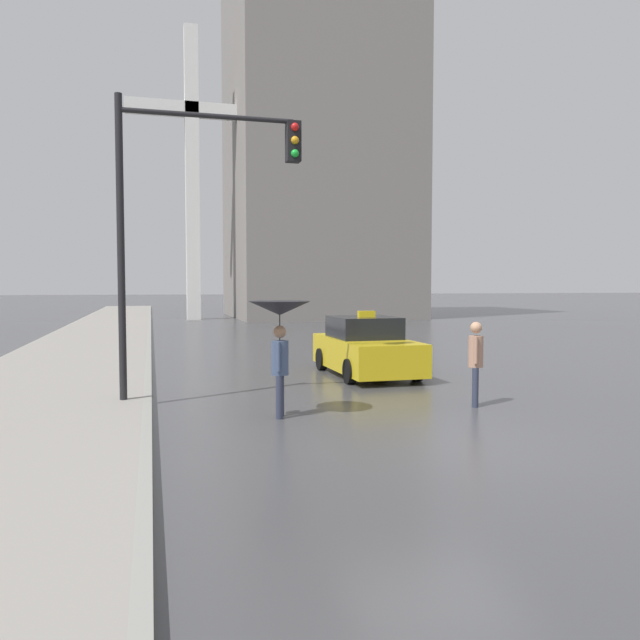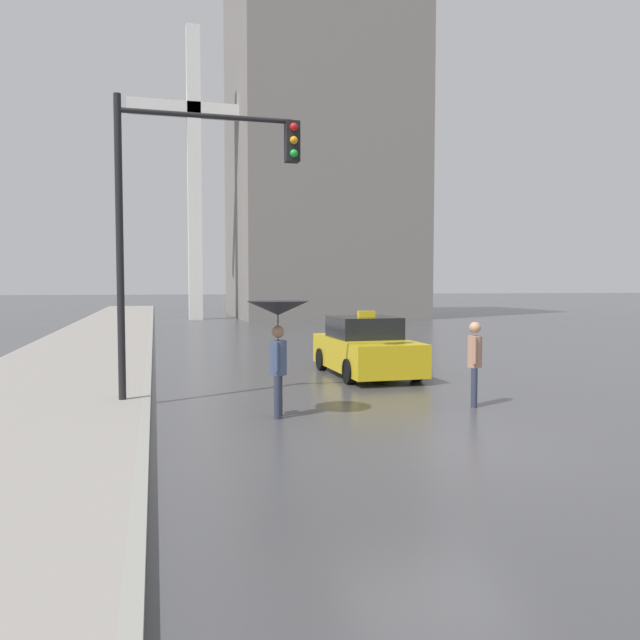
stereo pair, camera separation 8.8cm
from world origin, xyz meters
TOP-DOWN VIEW (x-y plane):
  - ground_plane at (0.00, 0.00)m, footprint 300.00×300.00m
  - taxi at (1.39, 6.99)m, footprint 1.91×4.09m
  - pedestrian_with_umbrella at (-1.82, 2.43)m, footprint 1.10×1.10m
  - pedestrian_man at (2.04, 2.45)m, footprint 0.38×0.41m
  - traffic_light at (-3.17, 4.10)m, footprint 3.55×0.38m
  - building_tower_near at (8.06, 36.89)m, footprint 12.55×12.88m
  - monument_cross at (-1.20, 34.76)m, footprint 8.58×0.90m

SIDE VIEW (x-z plane):
  - ground_plane at x=0.00m, z-range 0.00..0.00m
  - taxi at x=1.39m, z-range -0.14..1.53m
  - pedestrian_man at x=2.04m, z-range 0.13..1.77m
  - pedestrian_with_umbrella at x=-1.82m, z-range 0.66..2.72m
  - traffic_light at x=-3.17m, z-range 1.14..7.06m
  - monument_cross at x=-1.20m, z-range 1.31..20.81m
  - building_tower_near at x=8.06m, z-range 0.00..25.34m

